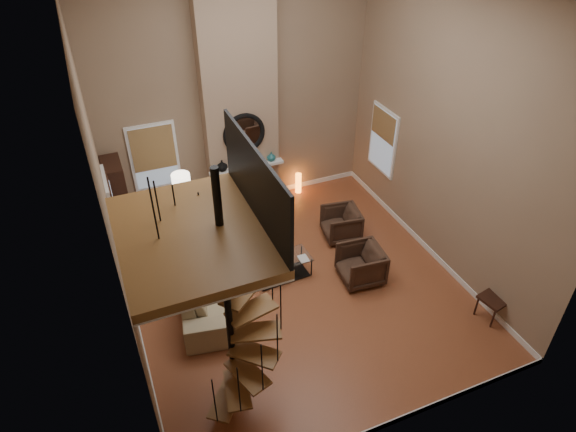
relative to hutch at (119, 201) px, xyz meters
name	(u,v)px	position (x,y,z in m)	size (l,w,h in m)	color
ground	(296,286)	(2.80, -2.82, -0.95)	(6.00, 6.50, 0.01)	#AF6038
back_wall	(236,91)	(2.80, 0.43, 1.80)	(6.00, 0.02, 5.50)	#91775D
front_wall	(411,292)	(2.80, -6.07, 1.80)	(6.00, 0.02, 5.50)	#91775D
left_wall	(107,202)	(-0.20, -2.82, 1.80)	(0.02, 6.50, 5.50)	#91775D
right_wall	(449,130)	(5.80, -2.82, 1.80)	(0.02, 6.50, 5.50)	#91775D
baseboard_back	(243,198)	(2.80, 0.42, -0.89)	(6.00, 0.02, 0.12)	white
baseboard_front	(384,425)	(2.80, -6.06, -0.89)	(6.00, 0.02, 0.12)	white
baseboard_left	(140,329)	(-0.19, -2.82, -0.89)	(0.02, 6.50, 0.12)	white
baseboard_right	(425,246)	(5.79, -2.82, -0.89)	(0.02, 6.50, 0.12)	white
chimney_breast	(239,95)	(2.80, 0.24, 1.80)	(1.60, 0.38, 5.50)	tan
hearth	(252,214)	(2.80, -0.25, -0.93)	(1.50, 0.60, 0.04)	black
firebox	(247,189)	(2.80, 0.04, -0.40)	(0.95, 0.02, 0.72)	black
mantel	(247,168)	(2.80, -0.04, 0.20)	(1.70, 0.18, 0.06)	white
mirror_frame	(244,134)	(2.80, 0.02, 1.00)	(0.94, 0.94, 0.10)	black
mirror_disc	(244,134)	(2.80, 0.03, 1.00)	(0.80, 0.80, 0.01)	white
vase_left	(222,166)	(2.25, 0.00, 0.35)	(0.24, 0.24, 0.25)	black
vase_right	(271,156)	(3.40, 0.00, 0.33)	(0.20, 0.20, 0.21)	#1B595E
window_back	(154,156)	(0.90, 0.40, 0.67)	(1.02, 0.06, 1.52)	white
window_right	(383,140)	(5.77, -0.82, 0.68)	(0.06, 1.02, 1.52)	white
entry_door	(117,226)	(-0.16, -1.02, 0.10)	(0.10, 1.05, 2.16)	white
loft	(200,229)	(0.75, -4.62, 2.29)	(1.70, 2.20, 1.09)	brown
spiral_stair	(229,309)	(1.02, -4.61, 0.83)	(1.47, 1.47, 4.06)	black
hutch	(119,201)	(0.00, 0.00, 0.00)	(0.38, 0.81, 1.82)	black
sofa	(209,279)	(1.20, -2.43, -0.55)	(2.75, 1.08, 0.80)	tan
armchair_near	(344,223)	(4.37, -1.79, -0.60)	(0.74, 0.76, 0.69)	#3D281C
armchair_far	(364,264)	(4.11, -3.12, -0.60)	(0.79, 0.81, 0.74)	#3D281C
coffee_table	(283,266)	(2.66, -2.49, -0.67)	(1.12, 0.60, 0.43)	silver
bowl	(282,256)	(2.66, -2.44, -0.45)	(0.38, 0.38, 0.09)	gold
book	(302,259)	(3.01, -2.64, -0.49)	(0.18, 0.24, 0.02)	gray
floor_lamp	(182,187)	(1.22, -0.69, 0.46)	(0.37, 0.37, 1.70)	black
accent_lamp	(298,183)	(4.18, 0.23, -0.70)	(0.15, 0.15, 0.53)	orange
side_chair	(499,293)	(5.80, -4.89, -0.42)	(0.52, 0.52, 0.96)	black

